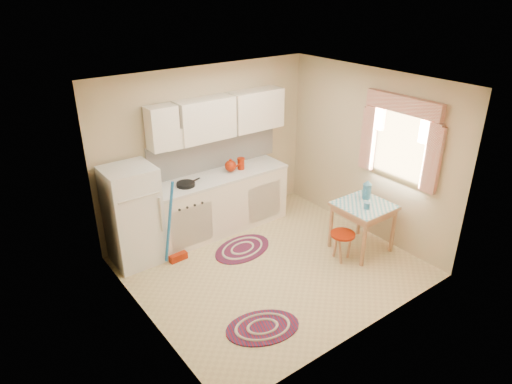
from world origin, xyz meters
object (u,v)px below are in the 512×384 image
(stool, at_px, (342,246))
(table, at_px, (362,227))
(fridge, at_px, (133,216))
(base_cabinets, at_px, (218,204))

(stool, bearing_deg, table, 3.93)
(fridge, height_order, table, fridge)
(table, bearing_deg, stool, -176.07)
(fridge, xyz_separation_m, stool, (2.30, -1.70, -0.49))
(base_cabinets, relative_size, table, 3.12)
(base_cabinets, bearing_deg, table, -51.93)
(fridge, distance_m, base_cabinets, 1.40)
(fridge, xyz_separation_m, base_cabinets, (1.38, 0.05, -0.26))
(base_cabinets, xyz_separation_m, table, (1.35, -1.72, -0.08))
(table, height_order, stool, table)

